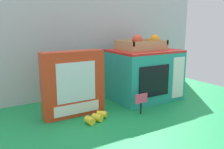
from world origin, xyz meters
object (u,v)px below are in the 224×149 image
at_px(food_groups_crate, 142,45).
at_px(loose_toy_banana, 96,117).
at_px(toy_microwave, 143,74).
at_px(price_sign, 141,101).
at_px(cookie_set_box, 73,84).

relative_size(food_groups_crate, loose_toy_banana, 1.97).
bearing_deg(loose_toy_banana, toy_microwave, 22.67).
bearing_deg(food_groups_crate, toy_microwave, -28.38).
xyz_separation_m(toy_microwave, price_sign, (-0.17, -0.20, -0.07)).
bearing_deg(cookie_set_box, toy_microwave, 5.75).
height_order(toy_microwave, loose_toy_banana, toy_microwave).
distance_m(cookie_set_box, loose_toy_banana, 0.19).
relative_size(toy_microwave, food_groups_crate, 1.52).
relative_size(cookie_set_box, price_sign, 3.06).
xyz_separation_m(food_groups_crate, price_sign, (-0.16, -0.21, -0.24)).
height_order(toy_microwave, price_sign, toy_microwave).
distance_m(price_sign, loose_toy_banana, 0.23).
distance_m(food_groups_crate, price_sign, 0.36).
height_order(toy_microwave, cookie_set_box, cookie_set_box).
height_order(toy_microwave, food_groups_crate, food_groups_crate).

